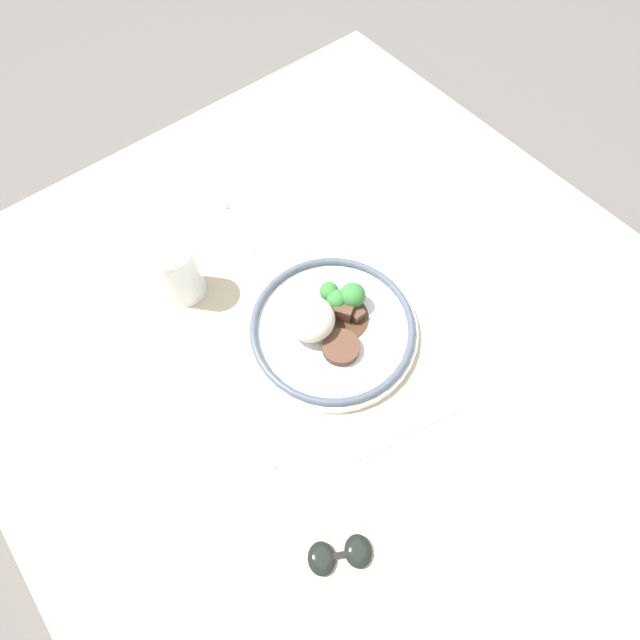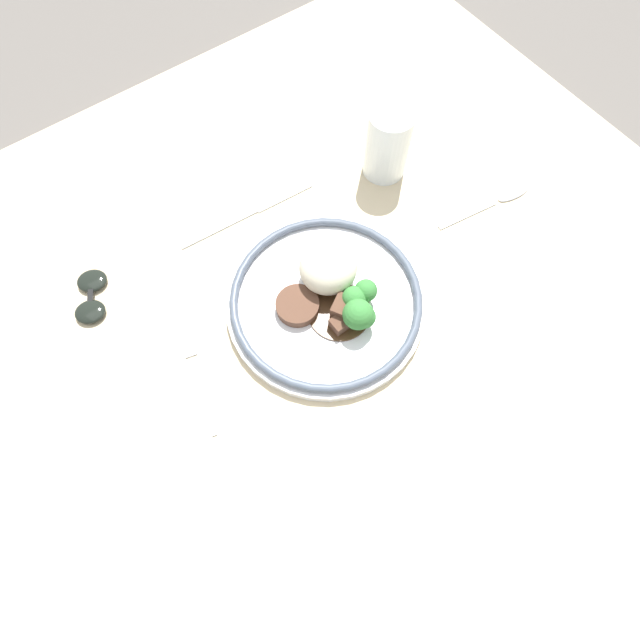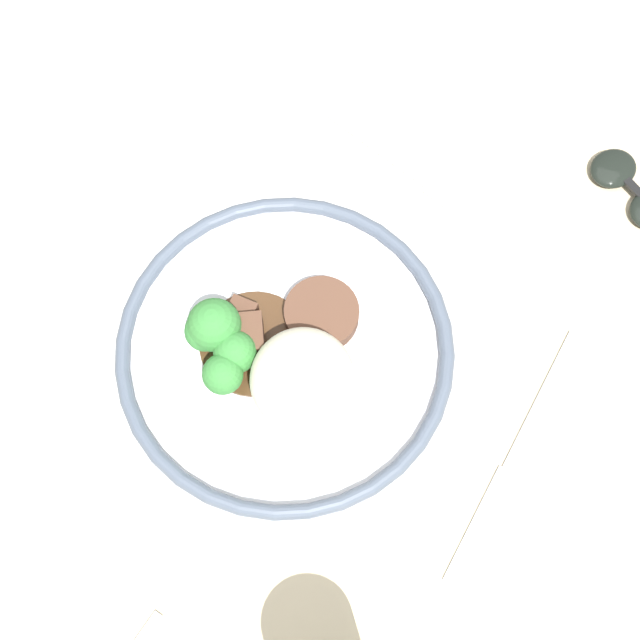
{
  "view_description": "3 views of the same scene",
  "coord_description": "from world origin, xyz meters",
  "px_view_note": "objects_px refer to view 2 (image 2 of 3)",
  "views": [
    {
      "loc": [
        -0.27,
        0.26,
        0.78
      ],
      "look_at": [
        0.02,
        0.03,
        0.07
      ],
      "focal_mm": 28.0,
      "sensor_mm": 36.0,
      "label": 1
    },
    {
      "loc": [
        -0.18,
        -0.23,
        0.68
      ],
      "look_at": [
        -0.02,
        -0.01,
        0.06
      ],
      "focal_mm": 28.0,
      "sensor_mm": 36.0,
      "label": 2
    },
    {
      "loc": [
        0.2,
        0.14,
        0.72
      ],
      "look_at": [
        -0.02,
        0.03,
        0.07
      ],
      "focal_mm": 50.0,
      "sensor_mm": 36.0,
      "label": 3
    }
  ],
  "objects_px": {
    "spoon": "(502,199)",
    "knife": "(253,212)",
    "sunglasses": "(91,296)",
    "fork": "(193,360)",
    "juice_glass": "(387,147)",
    "plate": "(328,297)"
  },
  "relations": [
    {
      "from": "knife",
      "to": "fork",
      "type": "bearing_deg",
      "value": -137.69
    },
    {
      "from": "juice_glass",
      "to": "spoon",
      "type": "bearing_deg",
      "value": -54.34
    },
    {
      "from": "fork",
      "to": "sunglasses",
      "type": "relative_size",
      "value": 1.83
    },
    {
      "from": "plate",
      "to": "juice_glass",
      "type": "relative_size",
      "value": 2.47
    },
    {
      "from": "fork",
      "to": "sunglasses",
      "type": "bearing_deg",
      "value": 37.64
    },
    {
      "from": "juice_glass",
      "to": "spoon",
      "type": "xyz_separation_m",
      "value": [
        0.11,
        -0.16,
        -0.05
      ]
    },
    {
      "from": "plate",
      "to": "knife",
      "type": "relative_size",
      "value": 1.24
    },
    {
      "from": "knife",
      "to": "sunglasses",
      "type": "relative_size",
      "value": 2.35
    },
    {
      "from": "spoon",
      "to": "sunglasses",
      "type": "bearing_deg",
      "value": 168.31
    },
    {
      "from": "plate",
      "to": "spoon",
      "type": "relative_size",
      "value": 1.69
    },
    {
      "from": "fork",
      "to": "sunglasses",
      "type": "xyz_separation_m",
      "value": [
        -0.07,
        0.17,
        0.01
      ]
    },
    {
      "from": "spoon",
      "to": "knife",
      "type": "bearing_deg",
      "value": 156.1
    },
    {
      "from": "fork",
      "to": "juice_glass",
      "type": "bearing_deg",
      "value": -60.9
    },
    {
      "from": "fork",
      "to": "spoon",
      "type": "xyz_separation_m",
      "value": [
        0.53,
        -0.05,
        0.0
      ]
    },
    {
      "from": "plate",
      "to": "fork",
      "type": "bearing_deg",
      "value": 168.86
    },
    {
      "from": "juice_glass",
      "to": "knife",
      "type": "distance_m",
      "value": 0.23
    },
    {
      "from": "plate",
      "to": "juice_glass",
      "type": "distance_m",
      "value": 0.26
    },
    {
      "from": "plate",
      "to": "sunglasses",
      "type": "distance_m",
      "value": 0.34
    },
    {
      "from": "plate",
      "to": "sunglasses",
      "type": "height_order",
      "value": "plate"
    },
    {
      "from": "knife",
      "to": "sunglasses",
      "type": "height_order",
      "value": "sunglasses"
    },
    {
      "from": "spoon",
      "to": "juice_glass",
      "type": "bearing_deg",
      "value": 134.19
    },
    {
      "from": "juice_glass",
      "to": "spoon",
      "type": "distance_m",
      "value": 0.2
    }
  ]
}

